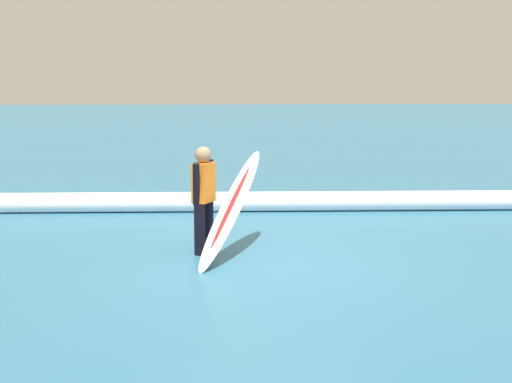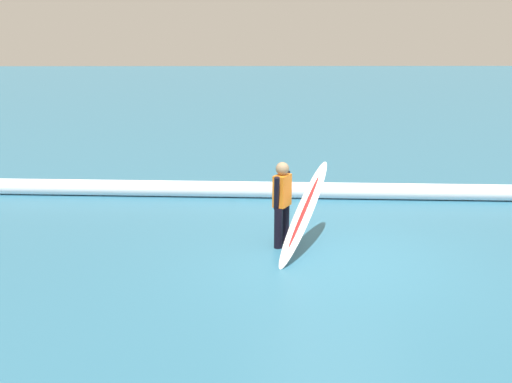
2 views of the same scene
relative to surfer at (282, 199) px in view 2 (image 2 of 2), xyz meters
The scene contains 4 objects.
ground_plane 1.31m from the surfer, 141.22° to the left, with size 198.91×198.91×0.00m, color #2E6A88.
surfer is the anchor object (origin of this frame).
surfboard 0.43m from the surfer, 152.00° to the left, with size 1.16×1.96×1.33m.
wave_crest_foreground 3.59m from the surfer, 69.02° to the right, with size 0.36×0.36×20.96m, color white.
Camera 2 is at (1.42, 8.60, 3.23)m, focal length 40.66 mm.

